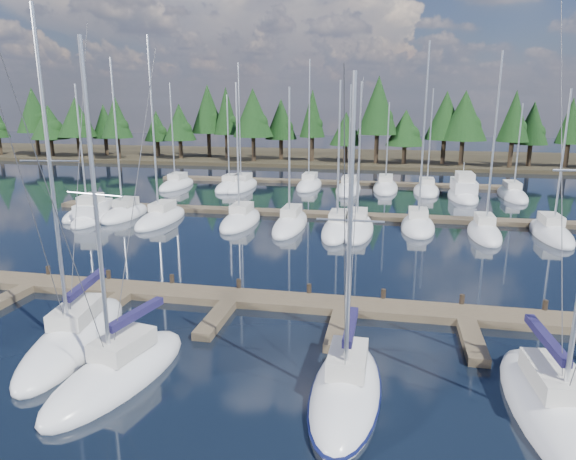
% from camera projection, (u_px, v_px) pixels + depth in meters
% --- Properties ---
extents(ground, '(260.00, 260.00, 0.00)m').
position_uv_depth(ground, '(280.00, 243.00, 39.38)').
color(ground, black).
rests_on(ground, ground).
extents(far_shore, '(220.00, 30.00, 0.60)m').
position_uv_depth(far_shore, '(347.00, 158.00, 96.37)').
color(far_shore, '#31291B').
rests_on(far_shore, ground).
extents(main_dock, '(44.00, 6.13, 0.90)m').
position_uv_depth(main_dock, '(230.00, 302.00, 27.30)').
color(main_dock, brown).
rests_on(main_dock, ground).
extents(back_docks, '(50.00, 21.80, 0.40)m').
position_uv_depth(back_docks, '(317.00, 196.00, 57.95)').
color(back_docks, brown).
rests_on(back_docks, ground).
extents(front_sailboat_2, '(4.03, 9.49, 15.00)m').
position_uv_depth(front_sailboat_2, '(75.00, 337.00, 22.98)').
color(front_sailboat_2, silver).
rests_on(front_sailboat_2, ground).
extents(front_sailboat_3, '(4.10, 7.99, 13.48)m').
position_uv_depth(front_sailboat_3, '(119.00, 372.00, 20.01)').
color(front_sailboat_3, silver).
rests_on(front_sailboat_3, ground).
extents(front_sailboat_4, '(2.66, 7.82, 12.29)m').
position_uv_depth(front_sailboat_4, '(346.00, 390.00, 18.80)').
color(front_sailboat_4, silver).
rests_on(front_sailboat_4, ground).
extents(front_sailboat_5, '(3.43, 9.15, 15.60)m').
position_uv_depth(front_sailboat_5, '(555.00, 410.00, 17.55)').
color(front_sailboat_5, silver).
rests_on(front_sailboat_5, ground).
extents(back_sailboat_rows, '(44.48, 32.07, 16.74)m').
position_uv_depth(back_sailboat_rows, '(314.00, 203.00, 53.74)').
color(back_sailboat_rows, silver).
rests_on(back_sailboat_rows, ground).
extents(motor_yacht_left, '(3.71, 8.16, 3.92)m').
position_uv_depth(motor_yacht_left, '(94.00, 215.00, 47.09)').
color(motor_yacht_left, silver).
rests_on(motor_yacht_left, ground).
extents(motor_yacht_right, '(3.25, 9.55, 4.77)m').
position_uv_depth(motor_yacht_right, '(463.00, 193.00, 57.90)').
color(motor_yacht_right, silver).
rests_on(motor_yacht_right, ground).
extents(tree_line, '(185.03, 11.46, 14.01)m').
position_uv_depth(tree_line, '(335.00, 120.00, 85.52)').
color(tree_line, black).
rests_on(tree_line, far_shore).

